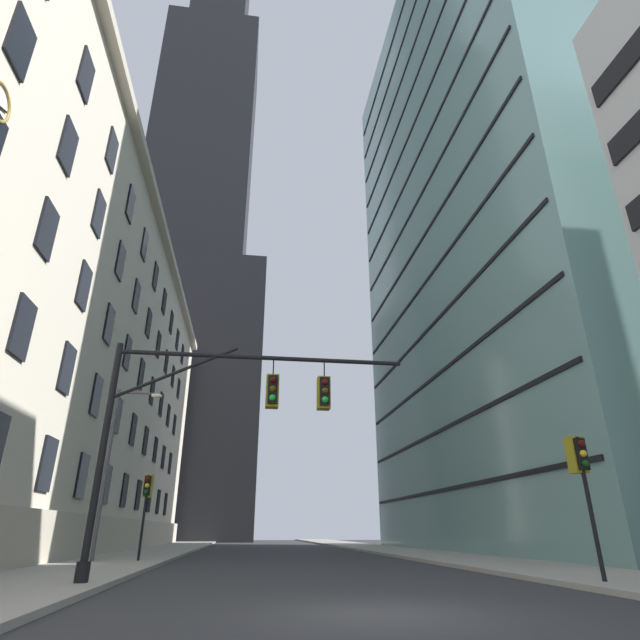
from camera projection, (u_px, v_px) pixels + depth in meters
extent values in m
cube|color=#303033|center=(383.00, 617.00, 9.03)|extent=(102.00, 160.00, 0.10)
cube|color=beige|center=(10.00, 354.00, 35.00)|extent=(17.05, 63.47, 25.67)
cube|color=#B2A893|center=(160.00, 219.00, 40.86)|extent=(0.70, 63.47, 0.60)
cube|color=#B2A893|center=(111.00, 536.00, 31.54)|extent=(0.50, 63.47, 2.20)
cube|color=black|center=(47.00, 464.00, 21.05)|extent=(0.14, 1.40, 2.20)
cube|color=black|center=(82.00, 476.00, 25.61)|extent=(0.14, 1.40, 2.20)
cube|color=black|center=(106.00, 484.00, 30.16)|extent=(0.14, 1.40, 2.20)
cube|color=black|center=(124.00, 490.00, 34.72)|extent=(0.14, 1.40, 2.20)
cube|color=black|center=(138.00, 495.00, 39.28)|extent=(0.14, 1.40, 2.20)
cube|color=black|center=(149.00, 499.00, 43.84)|extent=(0.14, 1.40, 2.20)
cube|color=black|center=(158.00, 502.00, 48.40)|extent=(0.14, 1.40, 2.20)
cube|color=black|center=(165.00, 504.00, 52.96)|extent=(0.14, 1.40, 2.20)
cube|color=black|center=(22.00, 328.00, 18.12)|extent=(0.14, 1.40, 2.20)
cube|color=black|center=(67.00, 369.00, 22.68)|extent=(0.14, 1.40, 2.20)
cube|color=black|center=(96.00, 396.00, 27.24)|extent=(0.14, 1.40, 2.20)
cube|color=black|center=(117.00, 415.00, 31.80)|extent=(0.14, 1.40, 2.20)
cube|color=black|center=(133.00, 430.00, 36.36)|extent=(0.14, 1.40, 2.20)
cube|color=black|center=(145.00, 441.00, 40.92)|extent=(0.14, 1.40, 2.20)
cube|color=black|center=(155.00, 450.00, 45.48)|extent=(0.14, 1.40, 2.20)
cube|color=black|center=(163.00, 457.00, 50.04)|extent=(0.14, 1.40, 2.20)
cube|color=black|center=(170.00, 463.00, 54.60)|extent=(0.14, 1.40, 2.20)
cube|color=black|center=(47.00, 230.00, 19.76)|extent=(0.14, 1.40, 2.20)
cube|color=black|center=(84.00, 286.00, 24.32)|extent=(0.14, 1.40, 2.20)
cube|color=black|center=(109.00, 325.00, 28.88)|extent=(0.14, 1.40, 2.20)
cube|color=black|center=(127.00, 353.00, 33.44)|extent=(0.14, 1.40, 2.20)
cube|color=black|center=(141.00, 374.00, 38.00)|extent=(0.14, 1.40, 2.20)
cube|color=black|center=(152.00, 391.00, 42.56)|extent=(0.14, 1.40, 2.20)
cube|color=black|center=(161.00, 405.00, 47.12)|extent=(0.14, 1.40, 2.20)
cube|color=black|center=(168.00, 416.00, 51.67)|extent=(0.14, 1.40, 2.20)
cube|color=black|center=(174.00, 425.00, 56.23)|extent=(0.14, 1.40, 2.20)
cube|color=black|center=(20.00, 42.00, 16.84)|extent=(0.14, 1.40, 2.20)
cube|color=black|center=(68.00, 146.00, 21.40)|extent=(0.14, 1.40, 2.20)
cube|color=black|center=(99.00, 214.00, 25.96)|extent=(0.14, 1.40, 2.20)
cube|color=black|center=(120.00, 261.00, 30.52)|extent=(0.14, 1.40, 2.20)
cube|color=black|center=(136.00, 296.00, 35.08)|extent=(0.14, 1.40, 2.20)
cube|color=black|center=(149.00, 323.00, 39.64)|extent=(0.14, 1.40, 2.20)
cube|color=black|center=(158.00, 345.00, 44.19)|extent=(0.14, 1.40, 2.20)
cube|color=black|center=(166.00, 362.00, 48.75)|extent=(0.14, 1.40, 2.20)
cube|color=black|center=(173.00, 377.00, 53.31)|extent=(0.14, 1.40, 2.20)
cube|color=black|center=(178.00, 389.00, 57.87)|extent=(0.14, 1.40, 2.20)
cube|color=black|center=(86.00, 75.00, 23.04)|extent=(0.14, 1.40, 2.20)
cube|color=black|center=(112.00, 150.00, 27.60)|extent=(0.14, 1.40, 2.20)
cube|color=black|center=(130.00, 204.00, 32.15)|extent=(0.14, 1.40, 2.20)
cube|color=black|center=(144.00, 245.00, 36.71)|extent=(0.14, 1.40, 2.20)
cube|color=black|center=(155.00, 276.00, 41.27)|extent=(0.14, 1.40, 2.20)
cube|color=black|center=(164.00, 302.00, 45.83)|extent=(0.14, 1.40, 2.20)
cube|color=black|center=(171.00, 323.00, 50.39)|extent=(0.14, 1.40, 2.20)
cube|color=black|center=(177.00, 340.00, 54.95)|extent=(0.14, 1.40, 2.20)
cube|color=black|center=(182.00, 354.00, 59.51)|extent=(0.14, 1.40, 2.20)
torus|color=olive|center=(0.00, 102.00, 15.61)|extent=(0.12, 1.30, 1.30)
cube|color=black|center=(3.00, 109.00, 15.78)|extent=(0.03, 0.48, 0.25)
cube|color=black|center=(177.00, 402.00, 83.31)|extent=(27.20, 27.20, 42.48)
cube|color=black|center=(205.00, 155.00, 103.64)|extent=(19.04, 19.04, 61.79)
cube|color=gray|center=(496.00, 213.00, 45.13)|extent=(15.02, 35.36, 55.82)
cube|color=black|center=(441.00, 490.00, 34.84)|extent=(0.12, 34.36, 0.24)
cube|color=black|center=(436.00, 433.00, 36.40)|extent=(0.12, 34.36, 0.24)
cube|color=black|center=(431.00, 380.00, 37.96)|extent=(0.12, 34.36, 0.24)
cube|color=black|center=(427.00, 331.00, 39.52)|extent=(0.12, 34.36, 0.24)
cube|color=black|center=(423.00, 286.00, 41.08)|extent=(0.12, 34.36, 0.24)
cube|color=black|center=(419.00, 244.00, 42.64)|extent=(0.12, 34.36, 0.24)
cube|color=black|center=(416.00, 205.00, 44.19)|extent=(0.12, 34.36, 0.24)
cube|color=black|center=(412.00, 169.00, 45.75)|extent=(0.12, 34.36, 0.24)
cube|color=black|center=(409.00, 135.00, 47.31)|extent=(0.12, 34.36, 0.24)
cube|color=black|center=(406.00, 104.00, 48.87)|extent=(0.12, 34.36, 0.24)
cube|color=black|center=(404.00, 74.00, 50.43)|extent=(0.12, 34.36, 0.24)
cube|color=black|center=(401.00, 46.00, 51.99)|extent=(0.12, 34.36, 0.24)
cube|color=black|center=(399.00, 20.00, 53.55)|extent=(0.12, 34.36, 0.24)
cylinder|color=black|center=(102.00, 452.00, 14.23)|extent=(0.20, 0.20, 6.61)
cylinder|color=black|center=(82.00, 572.00, 13.04)|extent=(0.36, 0.36, 0.50)
cylinder|color=black|center=(264.00, 358.00, 16.00)|extent=(8.96, 0.14, 0.14)
cylinder|color=black|center=(176.00, 372.00, 15.42)|extent=(3.67, 0.10, 1.84)
cylinder|color=black|center=(273.00, 367.00, 15.92)|extent=(0.04, 0.04, 0.60)
cube|color=black|center=(273.00, 390.00, 15.63)|extent=(0.30, 0.30, 0.90)
cube|color=olive|center=(272.00, 391.00, 15.79)|extent=(0.40, 0.40, 1.04)
sphere|color=#450808|center=(273.00, 380.00, 15.59)|extent=(0.20, 0.20, 0.20)
sphere|color=#4B3A08|center=(273.00, 389.00, 15.48)|extent=(0.20, 0.20, 0.20)
sphere|color=green|center=(272.00, 398.00, 15.38)|extent=(0.20, 0.20, 0.20)
cylinder|color=black|center=(324.00, 369.00, 16.13)|extent=(0.04, 0.04, 0.60)
cube|color=black|center=(324.00, 392.00, 15.84)|extent=(0.30, 0.30, 0.90)
cube|color=olive|center=(324.00, 393.00, 16.00)|extent=(0.40, 0.40, 1.04)
sphere|color=#450808|center=(325.00, 382.00, 15.81)|extent=(0.20, 0.20, 0.20)
sphere|color=#4B3A08|center=(325.00, 391.00, 15.70)|extent=(0.20, 0.20, 0.20)
sphere|color=green|center=(325.00, 399.00, 15.59)|extent=(0.20, 0.20, 0.20)
cylinder|color=black|center=(590.00, 505.00, 14.01)|extent=(0.12, 0.12, 3.80)
cube|color=black|center=(580.00, 454.00, 14.55)|extent=(0.30, 0.30, 0.90)
cube|color=olive|center=(576.00, 455.00, 14.71)|extent=(0.40, 0.40, 1.04)
sphere|color=#450808|center=(581.00, 444.00, 14.52)|extent=(0.20, 0.20, 0.20)
sphere|color=yellow|center=(583.00, 453.00, 14.41)|extent=(0.20, 0.20, 0.20)
sphere|color=#083D10|center=(585.00, 463.00, 14.30)|extent=(0.20, 0.20, 0.20)
cylinder|color=black|center=(144.00, 516.00, 23.40)|extent=(0.12, 0.12, 3.74)
cube|color=black|center=(148.00, 486.00, 23.93)|extent=(0.30, 0.30, 0.90)
cube|color=olive|center=(148.00, 486.00, 24.09)|extent=(0.40, 0.40, 1.04)
sphere|color=#450808|center=(148.00, 479.00, 23.89)|extent=(0.20, 0.20, 0.20)
sphere|color=yellow|center=(147.00, 485.00, 23.78)|extent=(0.20, 0.20, 0.20)
sphere|color=#083D10|center=(146.00, 492.00, 23.68)|extent=(0.20, 0.20, 0.20)
cylinder|color=#47474C|center=(106.00, 470.00, 23.88)|extent=(0.18, 0.18, 7.88)
cylinder|color=#47474C|center=(138.00, 393.00, 25.48)|extent=(1.90, 0.10, 0.10)
ellipsoid|color=#EFE5C6|center=(157.00, 396.00, 25.57)|extent=(0.56, 0.32, 0.24)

